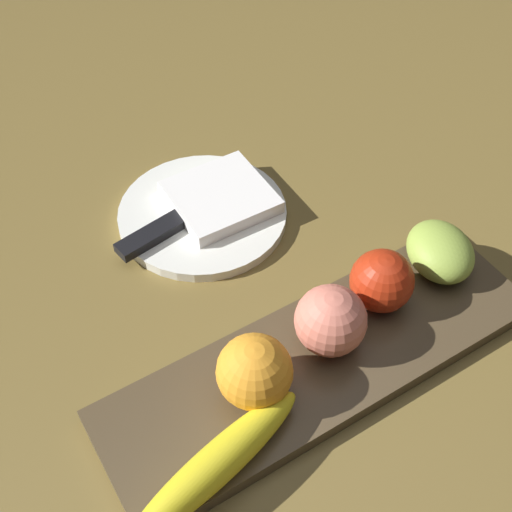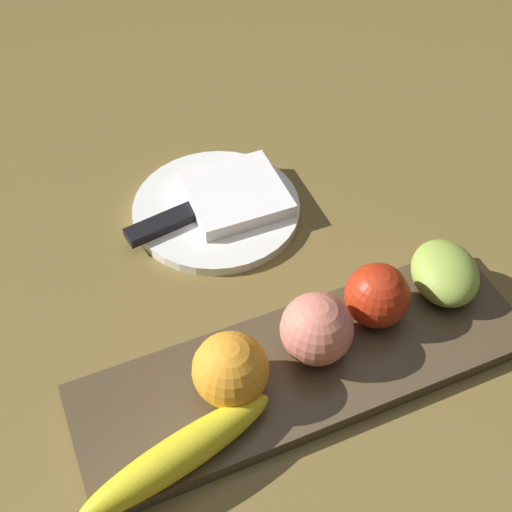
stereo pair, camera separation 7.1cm
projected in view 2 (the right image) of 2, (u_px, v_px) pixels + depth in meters
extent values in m
plane|color=brown|center=(341.00, 349.00, 0.69)|extent=(2.40, 2.40, 0.00)
cube|color=#4D3D28|center=(305.00, 368.00, 0.67)|extent=(0.46, 0.14, 0.02)
sphere|color=#B02910|center=(377.00, 296.00, 0.67)|extent=(0.07, 0.07, 0.07)
ellipsoid|color=yellow|center=(179.00, 455.00, 0.58)|extent=(0.19, 0.08, 0.04)
sphere|color=orange|center=(231.00, 370.00, 0.61)|extent=(0.07, 0.07, 0.07)
sphere|color=#DD7964|center=(317.00, 330.00, 0.64)|extent=(0.07, 0.07, 0.07)
ellipsoid|color=#94B144|center=(445.00, 273.00, 0.70)|extent=(0.09, 0.10, 0.05)
cylinder|color=white|center=(216.00, 209.00, 0.82)|extent=(0.20, 0.20, 0.01)
cube|color=white|center=(236.00, 194.00, 0.81)|extent=(0.12, 0.11, 0.02)
cube|color=silver|center=(208.00, 207.00, 0.81)|extent=(0.15, 0.04, 0.00)
cube|color=black|center=(163.00, 224.00, 0.78)|extent=(0.09, 0.04, 0.01)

